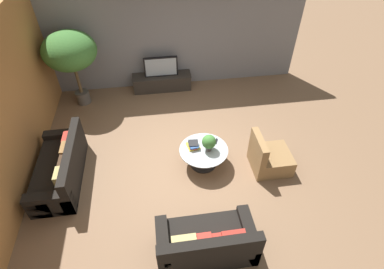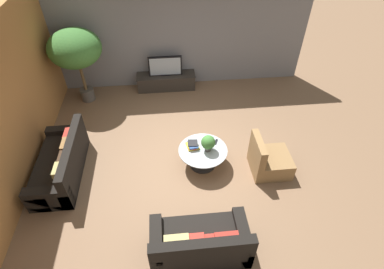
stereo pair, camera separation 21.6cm
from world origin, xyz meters
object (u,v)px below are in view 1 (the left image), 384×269
(television, at_px, (161,67))
(coffee_table, at_px, (204,154))
(couch_near_entry, at_px, (206,243))
(armchair_wicker, at_px, (269,158))
(couch_by_wall, at_px, (61,168))
(potted_plant_tabletop, at_px, (209,142))
(potted_palm_tall, at_px, (70,52))
(media_console, at_px, (162,82))

(television, xyz_separation_m, coffee_table, (0.67, -3.11, -0.41))
(couch_near_entry, bearing_deg, armchair_wicker, -134.16)
(coffee_table, height_order, couch_by_wall, couch_by_wall)
(couch_by_wall, distance_m, potted_plant_tabletop, 3.09)
(couch_near_entry, relative_size, potted_palm_tall, 0.81)
(media_console, relative_size, armchair_wicker, 1.94)
(coffee_table, xyz_separation_m, armchair_wicker, (1.36, -0.28, -0.04))
(coffee_table, height_order, armchair_wicker, armchair_wicker)
(television, height_order, couch_by_wall, television)
(armchair_wicker, bearing_deg, television, 30.93)
(television, bearing_deg, potted_palm_tall, -170.80)
(television, height_order, armchair_wicker, television)
(couch_by_wall, relative_size, potted_plant_tabletop, 5.14)
(couch_by_wall, bearing_deg, potted_plant_tabletop, 88.96)
(coffee_table, xyz_separation_m, couch_by_wall, (-2.96, 0.04, -0.02))
(armchair_wicker, xyz_separation_m, potted_palm_tall, (-4.24, 3.04, 1.23))
(couch_by_wall, height_order, potted_plant_tabletop, couch_by_wall)
(television, xyz_separation_m, potted_palm_tall, (-2.20, -0.36, 0.78))
(media_console, distance_m, couch_by_wall, 3.84)
(media_console, height_order, armchair_wicker, armchair_wicker)
(television, relative_size, potted_palm_tall, 0.46)
(television, height_order, coffee_table, television)
(coffee_table, height_order, potted_palm_tall, potted_palm_tall)
(armchair_wicker, bearing_deg, couch_by_wall, 85.73)
(couch_by_wall, distance_m, couch_near_entry, 3.35)
(television, height_order, potted_palm_tall, potted_palm_tall)
(media_console, height_order, potted_plant_tabletop, potted_plant_tabletop)
(couch_by_wall, relative_size, armchair_wicker, 2.24)
(television, relative_size, couch_by_wall, 0.48)
(potted_plant_tabletop, bearing_deg, coffee_table, 170.57)
(media_console, bearing_deg, couch_by_wall, -126.64)
(potted_palm_tall, relative_size, potted_plant_tabletop, 5.37)
(coffee_table, bearing_deg, couch_near_entry, -98.57)
(couch_near_entry, bearing_deg, coffee_table, -98.57)
(television, xyz_separation_m, armchair_wicker, (2.04, -3.40, -0.45))
(couch_near_entry, distance_m, armchair_wicker, 2.39)
(armchair_wicker, height_order, potted_palm_tall, potted_palm_tall)
(coffee_table, xyz_separation_m, couch_near_entry, (-0.30, -2.00, -0.02))
(armchair_wicker, bearing_deg, potted_palm_tall, 54.33)
(armchair_wicker, bearing_deg, potted_plant_tabletop, 78.04)
(couch_near_entry, bearing_deg, potted_plant_tabletop, -101.50)
(television, distance_m, coffee_table, 3.21)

